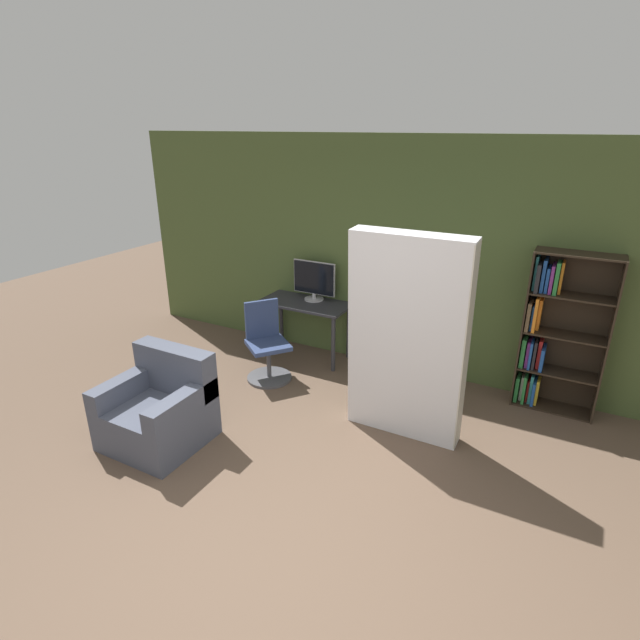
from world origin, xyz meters
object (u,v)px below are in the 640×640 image
at_px(office_chair, 267,349).
at_px(mattress_near, 407,340).
at_px(armchair, 160,409).
at_px(bookshelf, 553,334).
at_px(monitor, 314,280).

distance_m(office_chair, mattress_near, 1.91).
relative_size(mattress_near, armchair, 2.30).
xyz_separation_m(bookshelf, armchair, (-3.09, -2.37, -0.49)).
distance_m(monitor, office_chair, 1.07).
distance_m(office_chair, bookshelf, 3.07).
height_order(monitor, bookshelf, bookshelf).
bearing_deg(mattress_near, office_chair, 169.35).
relative_size(bookshelf, armchair, 1.95).
bearing_deg(armchair, mattress_near, 30.86).
relative_size(monitor, mattress_near, 0.29).
relative_size(office_chair, bookshelf, 0.55).
bearing_deg(monitor, armchair, -98.17).
bearing_deg(bookshelf, monitor, -179.64).
xyz_separation_m(office_chair, mattress_near, (1.77, -0.33, 0.62)).
xyz_separation_m(monitor, armchair, (-0.34, -2.36, -0.66)).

